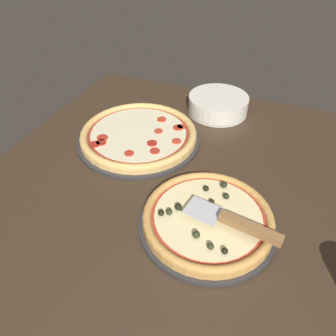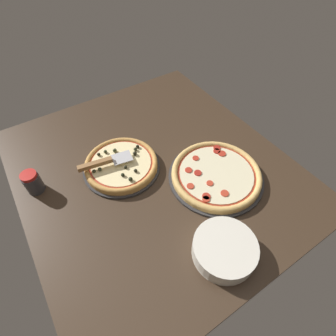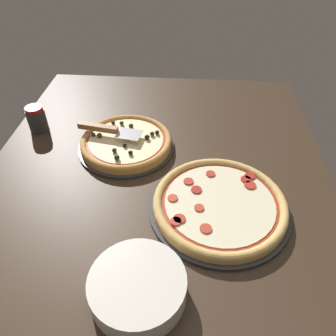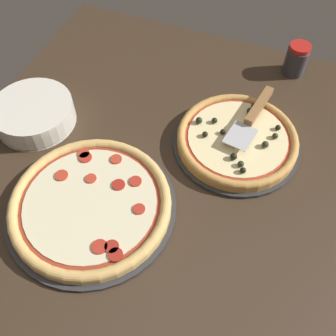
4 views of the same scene
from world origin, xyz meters
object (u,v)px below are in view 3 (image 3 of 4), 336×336
object	(u,v)px
serving_spatula	(103,129)
plate_stack	(136,287)
parmesan_shaker	(37,119)
pizza_back	(220,204)
pizza_front	(126,142)

from	to	relation	value
serving_spatula	plate_stack	size ratio (longest dim) A/B	1.07
parmesan_shaker	pizza_back	bearing A→B (deg)	61.86
serving_spatula	parmesan_shaker	world-z (taller)	parmesan_shaker
pizza_front	parmesan_shaker	size ratio (longest dim) A/B	3.23
pizza_back	plate_stack	xyz separation A→B (cm)	(27.17, -19.57, 0.84)
pizza_back	serving_spatula	bearing A→B (deg)	-126.39
pizza_back	serving_spatula	distance (cm)	48.91
pizza_back	parmesan_shaker	size ratio (longest dim) A/B	3.88
serving_spatula	pizza_front	bearing A→B (deg)	74.11
plate_stack	serving_spatula	bearing A→B (deg)	-160.66
plate_stack	pizza_back	bearing A→B (deg)	144.24
pizza_front	plate_stack	xyz separation A→B (cm)	(53.77, 11.49, 0.56)
serving_spatula	parmesan_shaker	bearing A→B (deg)	-103.11
plate_stack	parmesan_shaker	distance (cm)	77.37
parmesan_shaker	plate_stack	bearing A→B (deg)	36.45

